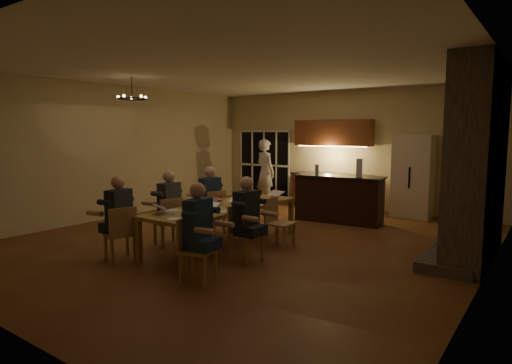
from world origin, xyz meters
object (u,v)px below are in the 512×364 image
(standing_person, at_px, (265,172))
(bar_blender, at_px, (359,168))
(chair_right_mid, at_px, (247,234))
(laptop_e, at_px, (251,191))
(chair_left_near, at_px, (120,233))
(person_left_far, at_px, (210,200))
(laptop_a, at_px, (166,207))
(can_cola, at_px, (260,193))
(redcup_mid, at_px, (220,198))
(person_left_mid, at_px, (170,208))
(laptop_b, at_px, (206,207))
(bar_bottle, at_px, (317,169))
(refrigerator, at_px, (413,176))
(chair_left_mid, at_px, (168,221))
(dining_table, at_px, (224,226))
(person_left_near, at_px, (119,218))
(can_silver, at_px, (197,209))
(plate_far, at_px, (263,202))
(bar_island, at_px, (339,199))
(laptop_d, at_px, (236,201))
(plate_left, at_px, (172,211))
(mug_front, at_px, (205,206))
(chandelier, at_px, (132,99))
(redcup_near, at_px, (189,216))
(plate_near, at_px, (220,212))
(person_right_near, at_px, (198,232))
(person_right_mid, at_px, (246,220))
(laptop_f, at_px, (272,194))
(can_right, at_px, (250,202))
(mug_mid, at_px, (248,199))
(laptop_c, at_px, (214,198))
(chair_right_near, at_px, (198,250))
(redcup_far, at_px, (273,194))
(chair_left_far, at_px, (212,211))

(standing_person, relative_size, bar_blender, 4.59)
(chair_right_mid, relative_size, bar_blender, 2.18)
(laptop_e, bearing_deg, chair_left_near, 61.67)
(person_left_far, bearing_deg, laptop_a, 27.71)
(can_cola, bearing_deg, redcup_mid, -100.35)
(person_left_mid, height_order, laptop_e, person_left_mid)
(laptop_b, distance_m, bar_bottle, 3.90)
(refrigerator, xyz_separation_m, laptop_e, (-2.26, -3.59, -0.14))
(chair_left_mid, height_order, laptop_b, laptop_b)
(dining_table, distance_m, person_left_near, 1.85)
(can_silver, xyz_separation_m, plate_far, (0.30, 1.49, -0.05))
(bar_island, distance_m, standing_person, 2.96)
(can_cola, bearing_deg, person_left_near, -102.92)
(laptop_d, distance_m, plate_left, 1.13)
(bar_blender, bearing_deg, laptop_b, -123.23)
(mug_front, relative_size, can_silver, 0.83)
(person_left_far, height_order, standing_person, standing_person)
(chandelier, relative_size, redcup_near, 5.04)
(laptop_b, distance_m, plate_near, 0.29)
(refrigerator, xyz_separation_m, person_right_near, (-1.17, -6.33, -0.31))
(standing_person, bearing_deg, laptop_b, 133.35)
(laptop_d, bearing_deg, laptop_a, -131.73)
(person_right_mid, bearing_deg, plate_left, 109.61)
(dining_table, relative_size, person_left_mid, 2.31)
(laptop_f, xyz_separation_m, can_right, (0.04, -0.78, -0.05))
(dining_table, relative_size, mug_mid, 31.87)
(laptop_c, relative_size, plate_left, 1.19)
(laptop_f, bearing_deg, can_silver, -85.59)
(mug_front, relative_size, can_cola, 0.83)
(refrigerator, height_order, bar_island, refrigerator)
(chair_left_near, xyz_separation_m, laptop_d, (1.13, 1.63, 0.42))
(chair_right_near, relative_size, person_right_mid, 0.64)
(laptop_f, bearing_deg, can_cola, 159.45)
(dining_table, relative_size, plate_near, 11.70)
(redcup_mid, bearing_deg, refrigerator, 61.55)
(chair_right_near, distance_m, redcup_near, 0.71)
(laptop_e, bearing_deg, chair_left_mid, 52.89)
(chair_right_mid, height_order, redcup_far, chair_right_mid)
(redcup_mid, relative_size, bar_blender, 0.29)
(standing_person, bearing_deg, can_silver, 131.50)
(standing_person, relative_size, redcup_mid, 15.58)
(laptop_d, xyz_separation_m, mug_front, (-0.37, -0.41, -0.06))
(redcup_mid, bearing_deg, chair_left_far, 145.95)
(laptop_e, bearing_deg, laptop_d, 98.02)
(chair_left_far, bearing_deg, plate_left, 35.55)
(person_right_near, relative_size, redcup_mid, 11.50)
(laptop_b, relative_size, redcup_far, 2.67)
(chair_right_near, relative_size, laptop_b, 2.78)
(chair_right_near, height_order, mug_mid, chair_right_near)
(dining_table, height_order, laptop_d, laptop_d)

